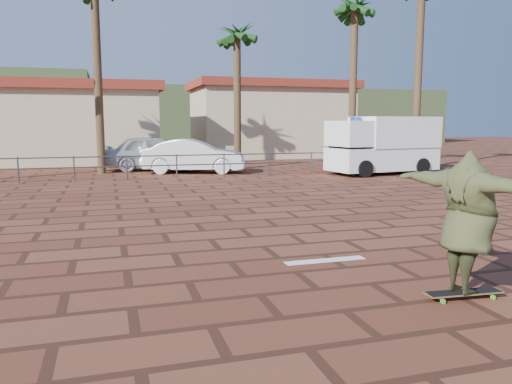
% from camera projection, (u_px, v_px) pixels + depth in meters
% --- Properties ---
extents(ground, '(120.00, 120.00, 0.00)m').
position_uv_depth(ground, '(264.00, 247.00, 9.27)').
color(ground, brown).
rests_on(ground, ground).
extents(paint_stripe, '(1.40, 0.22, 0.01)m').
position_uv_depth(paint_stripe, '(325.00, 260.00, 8.33)').
color(paint_stripe, white).
rests_on(paint_stripe, ground).
extents(guardrail, '(24.06, 0.06, 1.00)m').
position_uv_depth(guardrail, '(177.00, 162.00, 20.57)').
color(guardrail, '#47494F').
rests_on(guardrail, ground).
extents(palm_center, '(2.40, 2.40, 7.75)m').
position_uv_depth(palm_center, '(237.00, 38.00, 24.10)').
color(palm_center, brown).
rests_on(palm_center, ground).
extents(palm_right, '(2.40, 2.40, 9.05)m').
position_uv_depth(palm_right, '(355.00, 12.00, 24.06)').
color(palm_right, brown).
rests_on(palm_right, ground).
extents(building_west, '(12.60, 7.60, 4.50)m').
position_uv_depth(building_west, '(46.00, 123.00, 28.15)').
color(building_west, beige).
rests_on(building_west, ground).
extents(building_east, '(10.60, 6.60, 5.00)m').
position_uv_depth(building_east, '(270.00, 119.00, 33.96)').
color(building_east, beige).
rests_on(building_east, ground).
extents(hill_front, '(70.00, 18.00, 6.00)m').
position_uv_depth(hill_front, '(131.00, 116.00, 56.33)').
color(hill_front, '#384C28').
rests_on(hill_front, ground).
extents(longboard, '(1.06, 0.31, 0.10)m').
position_uv_depth(longboard, '(464.00, 293.00, 6.49)').
color(longboard, olive).
rests_on(longboard, ground).
extents(skateboarder, '(1.11, 2.34, 1.84)m').
position_uv_depth(skateboarder, '(468.00, 222.00, 6.36)').
color(skateboarder, '#3E4324').
rests_on(skateboarder, longboard).
extents(campervan, '(5.15, 2.70, 2.55)m').
position_uv_depth(campervan, '(383.00, 144.00, 22.37)').
color(campervan, white).
rests_on(campervan, ground).
extents(car_silver, '(5.09, 2.32, 1.69)m').
position_uv_depth(car_silver, '(156.00, 153.00, 24.21)').
color(car_silver, '#B1B2B8').
rests_on(car_silver, ground).
extents(car_white, '(4.94, 2.87, 1.54)m').
position_uv_depth(car_white, '(194.00, 156.00, 22.80)').
color(car_white, white).
rests_on(car_white, ground).
extents(street_sign, '(0.51, 0.07, 2.53)m').
position_uv_depth(street_sign, '(355.00, 135.00, 21.58)').
color(street_sign, gray).
rests_on(street_sign, ground).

